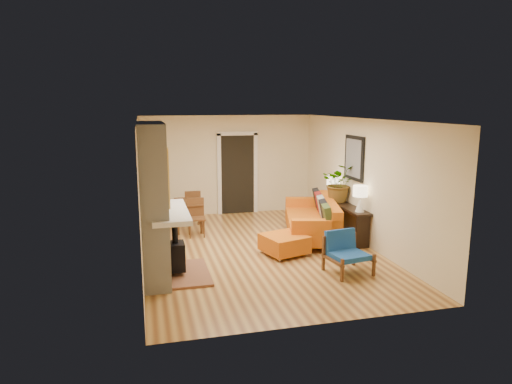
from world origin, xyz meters
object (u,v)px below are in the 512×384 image
at_px(houseplant, 340,183).
at_px(sofa, 315,219).
at_px(console_table, 345,211).
at_px(ottoman, 284,243).
at_px(blue_chair, 345,250).
at_px(lamp_far, 333,184).
at_px(lamp_near, 360,196).
at_px(dining_table, 191,207).

bearing_deg(houseplant, sofa, -165.25).
relative_size(console_table, houseplant, 2.12).
relative_size(ottoman, blue_chair, 1.22).
bearing_deg(lamp_far, lamp_near, -90.00).
relative_size(sofa, console_table, 1.36).
xyz_separation_m(dining_table, lamp_far, (3.20, -0.74, 0.51)).
xyz_separation_m(dining_table, console_table, (3.20, -1.42, 0.03)).
bearing_deg(blue_chair, dining_table, 124.45).
xyz_separation_m(sofa, blue_chair, (-0.25, -2.09, -0.02)).
height_order(dining_table, console_table, dining_table).
bearing_deg(blue_chair, lamp_far, 71.26).
distance_m(blue_chair, console_table, 2.15).
bearing_deg(houseplant, ottoman, -145.57).
bearing_deg(dining_table, lamp_near, -33.15).
bearing_deg(blue_chair, ottoman, 123.64).
xyz_separation_m(sofa, ottoman, (-1.01, -0.96, -0.18)).
height_order(lamp_near, houseplant, houseplant).
xyz_separation_m(lamp_near, lamp_far, (0.00, 1.36, 0.00)).
bearing_deg(lamp_near, houseplant, 90.59).
distance_m(ottoman, blue_chair, 1.37).
xyz_separation_m(dining_table, lamp_near, (3.20, -2.09, 0.51)).
distance_m(console_table, lamp_far, 0.84).
bearing_deg(sofa, ottoman, -136.52).
height_order(ottoman, lamp_near, lamp_near).
bearing_deg(lamp_far, ottoman, -137.69).
relative_size(sofa, blue_chair, 3.23).
bearing_deg(lamp_near, sofa, 128.14).
bearing_deg(dining_table, lamp_far, -12.96).
bearing_deg(lamp_far, console_table, -90.00).
relative_size(sofa, houseplant, 2.88).
bearing_deg(lamp_near, lamp_far, 90.00).
relative_size(blue_chair, houseplant, 0.89).
xyz_separation_m(lamp_far, houseplant, (-0.01, -0.38, 0.10)).
xyz_separation_m(ottoman, blue_chair, (0.75, -1.13, 0.16)).
distance_m(ottoman, lamp_far, 2.38).
relative_size(ottoman, lamp_far, 1.76).
xyz_separation_m(sofa, lamp_near, (0.64, -0.81, 0.66)).
bearing_deg(blue_chair, houseplant, 68.61).
bearing_deg(lamp_far, houseplant, -91.52).
height_order(sofa, houseplant, houseplant).
bearing_deg(sofa, blue_chair, -96.95).
height_order(sofa, blue_chair, sofa).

